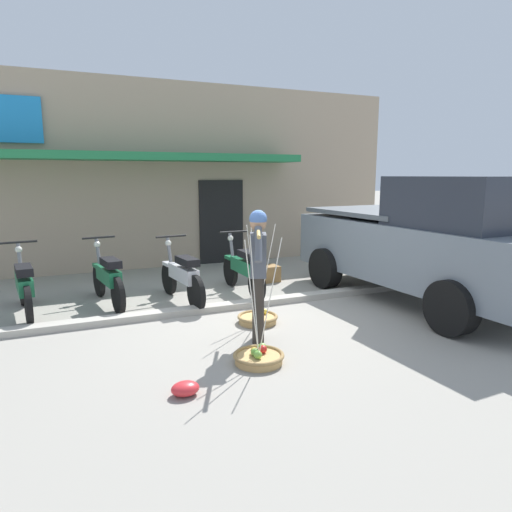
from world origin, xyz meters
TOP-DOWN VIEW (x-y plane):
  - ground_plane at (0.00, 0.00)m, footprint 90.00×90.00m
  - sidewalk_curb at (0.00, 0.70)m, footprint 20.00×0.24m
  - fruit_vendor at (-0.34, -0.78)m, footprint 0.60×1.33m
  - fruit_basket_left_side at (-0.06, -0.13)m, footprint 0.59×0.59m
  - fruit_basket_right_side at (-0.62, -1.44)m, footprint 0.59×0.59m
  - motorcycle_nearest_shop at (-3.16, 1.63)m, footprint 0.54×1.82m
  - motorcycle_second_in_row at (-1.94, 1.72)m, footprint 0.54×1.81m
  - motorcycle_third_in_row at (-0.78, 1.37)m, footprint 0.54×1.82m
  - motorcycle_end_of_row at (0.38, 1.52)m, footprint 0.54×1.82m
  - parked_truck at (2.99, -0.25)m, footprint 2.33×4.79m
  - storefront_building at (-0.95, 6.99)m, footprint 13.00×6.00m
  - plastic_litter_bag at (-1.59, -1.86)m, footprint 0.28×0.22m
  - wooden_crate at (1.18, 2.20)m, footprint 0.44×0.36m

SIDE VIEW (x-z plane):
  - ground_plane at x=0.00m, z-range 0.00..0.00m
  - sidewalk_curb at x=0.00m, z-range 0.00..0.10m
  - plastic_litter_bag at x=-1.59m, z-range 0.00..0.14m
  - fruit_basket_left_side at x=-0.06m, z-range -0.65..0.80m
  - fruit_basket_right_side at x=-0.62m, z-range -0.65..0.81m
  - wooden_crate at x=1.18m, z-range 0.00..0.32m
  - motorcycle_nearest_shop at x=-3.16m, z-range -0.09..1.00m
  - motorcycle_second_in_row at x=-1.94m, z-range -0.09..1.00m
  - motorcycle_third_in_row at x=-0.78m, z-range -0.09..1.00m
  - motorcycle_end_of_row at x=0.38m, z-range -0.09..1.00m
  - fruit_vendor at x=-0.34m, z-range 0.13..1.82m
  - parked_truck at x=2.99m, z-range -0.02..2.08m
  - storefront_building at x=-0.95m, z-range 0.00..4.20m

